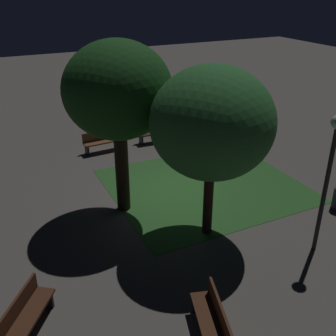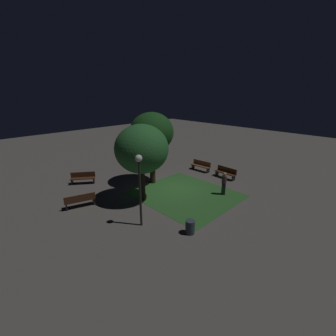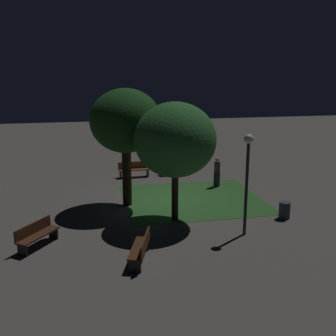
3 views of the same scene
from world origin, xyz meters
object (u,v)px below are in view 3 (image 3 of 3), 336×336
object	(u,v)px
bench_back_row	(141,248)
tree_left_canopy	(126,122)
pedestrian	(217,171)
bench_lawn_edge	(36,234)
lamp_post_path_center	(247,166)
tree_back_right	(175,140)
trash_bin	(284,210)
bench_front_left	(134,169)
bench_corner	(176,167)

from	to	relation	value
bench_back_row	tree_left_canopy	xyz separation A→B (m)	(-0.14, -5.77, 3.42)
bench_back_row	pedestrian	distance (m)	9.38
bench_lawn_edge	lamp_post_path_center	xyz separation A→B (m)	(-7.70, 0.44, 2.23)
tree_left_canopy	lamp_post_path_center	distance (m)	6.06
tree_back_right	pedestrian	size ratio (longest dim) A/B	3.07
bench_lawn_edge	tree_back_right	distance (m)	6.34
tree_back_right	trash_bin	distance (m)	5.57
bench_front_left	bench_lawn_edge	world-z (taller)	same
bench_back_row	trash_bin	bearing A→B (deg)	-157.46
trash_bin	tree_left_canopy	bearing A→B (deg)	-25.80
bench_front_left	tree_left_canopy	bearing A→B (deg)	79.75
bench_lawn_edge	tree_back_right	bearing A→B (deg)	-163.86
tree_left_canopy	lamp_post_path_center	xyz separation A→B (m)	(-4.05, 4.35, -1.19)
bench_lawn_edge	pedestrian	distance (m)	10.53
bench_corner	bench_back_row	world-z (taller)	same
tree_back_right	lamp_post_path_center	size ratio (longest dim) A/B	1.27
bench_back_row	pedestrian	xyz separation A→B (m)	(-5.16, -7.82, 0.37)
lamp_post_path_center	pedestrian	xyz separation A→B (m)	(-0.98, -6.39, -1.86)
lamp_post_path_center	pedestrian	size ratio (longest dim) A/B	2.43
lamp_post_path_center	bench_corner	bearing A→B (deg)	-86.13
bench_front_left	pedestrian	distance (m)	5.05
bench_back_row	tree_left_canopy	distance (m)	6.70
bench_back_row	lamp_post_path_center	bearing A→B (deg)	-161.26
bench_corner	tree_back_right	bearing A→B (deg)	77.05
bench_corner	bench_back_row	size ratio (longest dim) A/B	0.98
pedestrian	bench_corner	bearing A→B (deg)	-60.82
bench_back_row	bench_corner	bearing A→B (deg)	-108.43
bench_lawn_edge	pedestrian	size ratio (longest dim) A/B	1.08
tree_left_canopy	trash_bin	size ratio (longest dim) A/B	7.44
tree_left_canopy	pedestrian	world-z (taller)	tree_left_canopy
bench_back_row	tree_back_right	xyz separation A→B (m)	(-1.89, -3.42, 2.93)
lamp_post_path_center	trash_bin	size ratio (longest dim) A/B	5.40
trash_bin	pedestrian	world-z (taller)	pedestrian
tree_left_canopy	pedestrian	xyz separation A→B (m)	(-5.02, -2.05, -3.05)
bench_front_left	tree_left_canopy	xyz separation A→B (m)	(0.89, 4.92, 3.42)
bench_back_row	pedestrian	bearing A→B (deg)	-123.46
bench_front_left	lamp_post_path_center	bearing A→B (deg)	108.81
bench_corner	pedestrian	xyz separation A→B (m)	(-1.60, 2.87, 0.37)
bench_front_left	tree_left_canopy	world-z (taller)	tree_left_canopy
bench_lawn_edge	tree_left_canopy	distance (m)	6.35
bench_back_row	lamp_post_path_center	world-z (taller)	lamp_post_path_center
bench_corner	bench_lawn_edge	xyz separation A→B (m)	(7.07, 8.83, 0.00)
bench_back_row	lamp_post_path_center	size ratio (longest dim) A/B	0.48
tree_left_canopy	bench_lawn_edge	bearing A→B (deg)	46.95
bench_corner	lamp_post_path_center	size ratio (longest dim) A/B	0.47
bench_lawn_edge	lamp_post_path_center	distance (m)	8.03
tree_left_canopy	bench_back_row	bearing A→B (deg)	88.60
bench_lawn_edge	tree_back_right	world-z (taller)	tree_back_right
bench_corner	bench_back_row	xyz separation A→B (m)	(3.56, 10.69, 0.00)
trash_bin	bench_lawn_edge	bearing A→B (deg)	4.79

